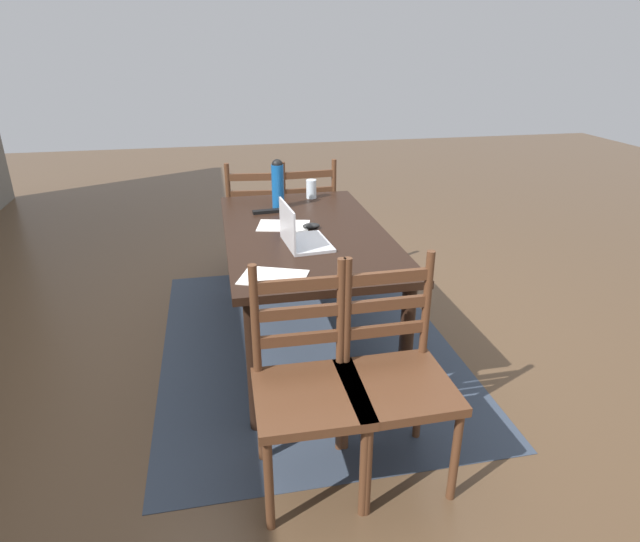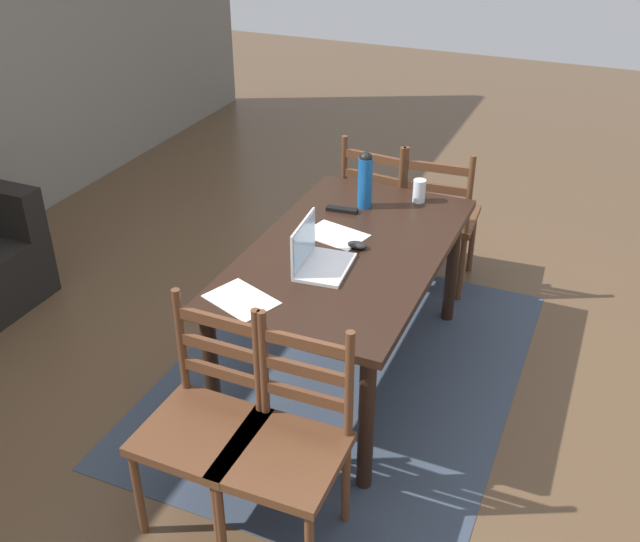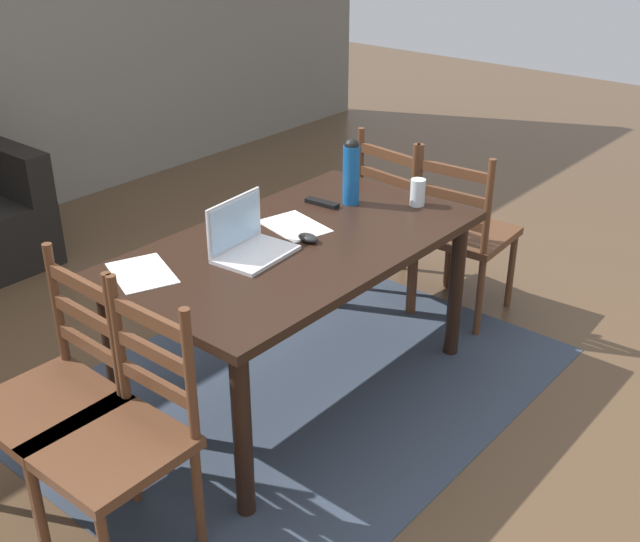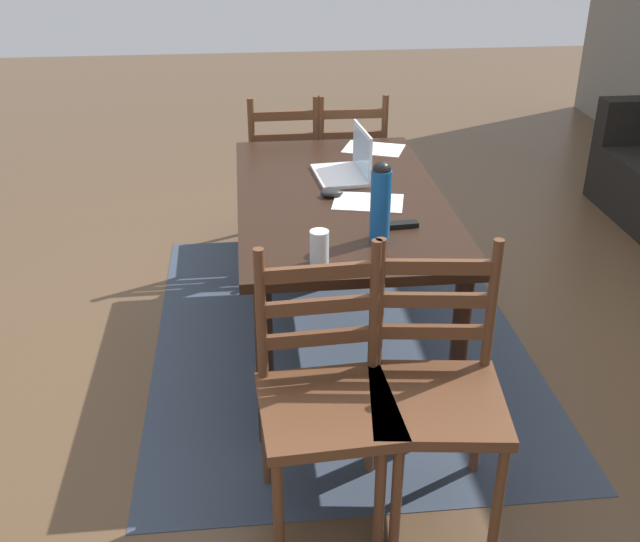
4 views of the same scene
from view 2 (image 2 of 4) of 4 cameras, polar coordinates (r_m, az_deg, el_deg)
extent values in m
plane|color=brown|center=(4.03, 1.93, -7.68)|extent=(14.00, 14.00, 0.00)
cube|color=#333D4C|center=(4.03, 1.93, -7.64)|extent=(2.32, 1.75, 0.01)
cube|color=black|center=(3.63, 2.13, 1.45)|extent=(1.60, 0.90, 0.04)
cylinder|color=black|center=(3.19, 3.56, -11.54)|extent=(0.07, 0.07, 0.71)
cylinder|color=black|center=(4.33, 10.09, 0.36)|extent=(0.07, 0.07, 0.71)
cylinder|color=black|center=(3.44, -8.25, -8.21)|extent=(0.07, 0.07, 0.71)
cylinder|color=black|center=(4.51, 0.96, 2.20)|extent=(0.07, 0.07, 0.71)
cube|color=#56331E|center=(4.76, 4.98, 4.92)|extent=(0.49, 0.49, 0.04)
cylinder|color=#56331E|center=(5.09, 3.86, 3.78)|extent=(0.04, 0.04, 0.43)
cylinder|color=#56331E|center=(4.95, 7.79, 2.78)|extent=(0.04, 0.04, 0.43)
cylinder|color=#56331E|center=(4.79, 1.82, 2.03)|extent=(0.04, 0.04, 0.43)
cylinder|color=#56331E|center=(4.64, 5.95, 0.92)|extent=(0.04, 0.04, 0.43)
cylinder|color=#56331E|center=(4.57, 1.86, 7.35)|extent=(0.04, 0.04, 0.50)
cylinder|color=#56331E|center=(4.42, 6.23, 6.36)|extent=(0.04, 0.04, 0.50)
cube|color=#56331E|center=(4.53, 3.96, 5.71)|extent=(0.07, 0.36, 0.05)
cube|color=#56331E|center=(4.48, 4.02, 7.16)|extent=(0.07, 0.36, 0.05)
cube|color=#56331E|center=(4.43, 4.08, 8.65)|extent=(0.07, 0.36, 0.05)
cube|color=#56331E|center=(2.90, -2.90, -14.12)|extent=(0.45, 0.45, 0.04)
cylinder|color=#56331E|center=(3.02, -7.83, -18.59)|extent=(0.04, 0.04, 0.43)
cylinder|color=#56331E|center=(3.14, 2.00, -15.87)|extent=(0.04, 0.04, 0.43)
cylinder|color=#56331E|center=(3.25, -4.49, -14.01)|extent=(0.04, 0.04, 0.43)
cylinder|color=#56331E|center=(2.82, 2.25, -8.87)|extent=(0.04, 0.04, 0.50)
cylinder|color=#56331E|center=(2.94, -4.78, -7.08)|extent=(0.04, 0.04, 0.50)
cube|color=#56331E|center=(2.93, -1.32, -9.51)|extent=(0.03, 0.36, 0.05)
cube|color=#56331E|center=(2.86, -1.35, -7.58)|extent=(0.03, 0.36, 0.05)
cube|color=#56331E|center=(2.78, -1.38, -5.54)|extent=(0.03, 0.36, 0.05)
cube|color=#56331E|center=(3.04, -9.19, -12.09)|extent=(0.45, 0.45, 0.04)
cylinder|color=#56331E|center=(3.02, -7.61, -18.67)|extent=(0.04, 0.04, 0.43)
cylinder|color=#56331E|center=(3.18, -13.74, -16.21)|extent=(0.04, 0.04, 0.43)
cylinder|color=#56331E|center=(3.24, -4.08, -14.14)|extent=(0.04, 0.04, 0.43)
cylinder|color=#56331E|center=(3.39, -9.91, -12.14)|extent=(0.04, 0.04, 0.43)
cylinder|color=#56331E|center=(2.93, -4.33, -7.21)|extent=(0.04, 0.04, 0.50)
cylinder|color=#56331E|center=(3.10, -10.59, -5.36)|extent=(0.04, 0.04, 0.50)
cube|color=#56331E|center=(3.07, -7.43, -7.77)|extent=(0.03, 0.36, 0.05)
cube|color=#56331E|center=(2.99, -7.58, -5.88)|extent=(0.03, 0.36, 0.05)
cube|color=#56331E|center=(2.92, -7.75, -3.90)|extent=(0.03, 0.36, 0.05)
cube|color=#56331E|center=(4.67, 9.18, 4.13)|extent=(0.47, 0.47, 0.04)
cylinder|color=#56331E|center=(4.98, 7.26, 2.95)|extent=(0.04, 0.04, 0.43)
cylinder|color=#56331E|center=(4.92, 11.57, 2.23)|extent=(0.04, 0.04, 0.43)
cylinder|color=#56331E|center=(4.65, 6.18, 0.94)|extent=(0.04, 0.04, 0.43)
cylinder|color=#56331E|center=(4.59, 10.78, 0.14)|extent=(0.04, 0.04, 0.43)
cylinder|color=#56331E|center=(4.42, 6.49, 6.36)|extent=(0.04, 0.04, 0.50)
cylinder|color=#56331E|center=(4.36, 11.35, 5.60)|extent=(0.04, 0.04, 0.50)
cube|color=#56331E|center=(4.43, 8.81, 4.81)|extent=(0.05, 0.36, 0.05)
cube|color=#56331E|center=(4.38, 8.93, 6.29)|extent=(0.05, 0.36, 0.05)
cube|color=#56331E|center=(4.33, 9.06, 7.80)|extent=(0.05, 0.36, 0.05)
cube|color=silver|center=(3.44, 0.39, 0.32)|extent=(0.34, 0.25, 0.02)
cube|color=silver|center=(3.42, -1.30, 2.23)|extent=(0.32, 0.04, 0.21)
cube|color=#A5CCEA|center=(3.42, -1.20, 2.21)|extent=(0.30, 0.03, 0.19)
cylinder|color=#145199|center=(3.99, 3.47, 6.75)|extent=(0.08, 0.08, 0.28)
sphere|color=black|center=(3.94, 3.54, 8.61)|extent=(0.07, 0.07, 0.07)
cylinder|color=silver|center=(4.11, 7.61, 6.11)|extent=(0.07, 0.07, 0.13)
ellipsoid|color=black|center=(3.62, 2.87, 2.00)|extent=(0.06, 0.10, 0.03)
cube|color=black|center=(3.99, 1.69, 4.72)|extent=(0.06, 0.17, 0.02)
cube|color=white|center=(3.23, -6.05, -2.19)|extent=(0.30, 0.35, 0.00)
cube|color=white|center=(3.74, 1.17, 2.77)|extent=(0.27, 0.34, 0.00)
camera|label=1|loc=(1.77, -53.85, -7.84)|focal=29.79mm
camera|label=3|loc=(1.21, 66.98, -7.26)|focal=44.11mm
camera|label=4|loc=(6.12, 17.97, 24.22)|focal=42.39mm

